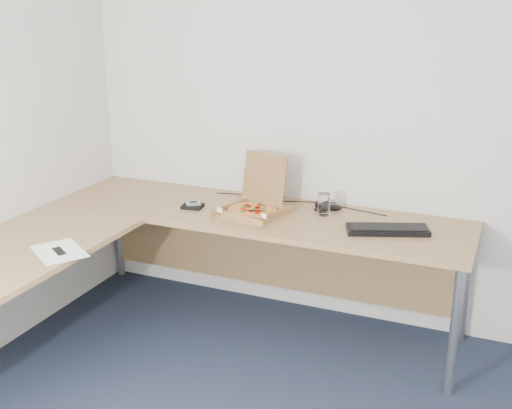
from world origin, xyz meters
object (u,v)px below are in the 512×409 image
at_px(wallet, 193,206).
at_px(drinking_glass, 324,204).
at_px(keyboard, 387,230).
at_px(desk, 172,233).
at_px(pizza_box, 254,207).

bearing_deg(wallet, drinking_glass, 5.26).
bearing_deg(keyboard, desk, 178.67).
bearing_deg(pizza_box, desk, -111.60).
bearing_deg(drinking_glass, desk, -142.62).
height_order(desk, keyboard, keyboard).
bearing_deg(desk, wallet, 99.77).
xyz_separation_m(desk, keyboard, (1.11, 0.39, 0.04)).
xyz_separation_m(drinking_glass, keyboard, (0.41, -0.14, -0.05)).
relative_size(desk, drinking_glass, 19.42).
distance_m(desk, pizza_box, 0.51).
height_order(drinking_glass, wallet, drinking_glass).
bearing_deg(drinking_glass, wallet, -166.50).
xyz_separation_m(pizza_box, wallet, (-0.38, -0.04, -0.03)).
bearing_deg(keyboard, drinking_glass, 139.54).
bearing_deg(keyboard, pizza_box, 158.81).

